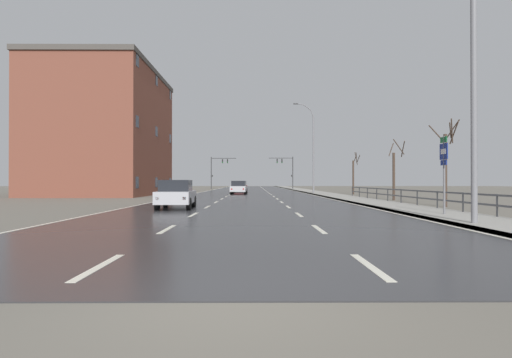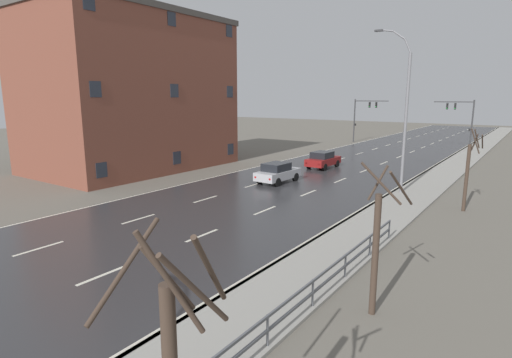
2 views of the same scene
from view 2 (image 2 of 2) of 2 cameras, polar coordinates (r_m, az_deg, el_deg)
ground_plane at (r=36.59m, az=10.16°, el=0.83°), size 160.00×160.00×0.12m
road_asphalt_strip at (r=47.60m, az=16.33°, el=3.04°), size 14.00×120.00×0.03m
sidewalk_right at (r=45.62m, az=26.38°, el=2.03°), size 3.00×120.00×0.12m
street_lamp_midground at (r=29.00m, az=20.02°, el=8.44°), size 2.53×0.24×10.99m
traffic_signal_right at (r=57.09m, az=27.03°, el=7.87°), size 4.70×0.36×6.25m
traffic_signal_left at (r=61.98m, az=14.70°, el=8.95°), size 4.97×0.36×6.30m
car_far_left at (r=31.57m, az=3.05°, el=0.93°), size 1.96×4.16×1.57m
car_distant at (r=38.64m, az=9.38°, el=2.71°), size 1.91×4.14×1.57m
brick_building at (r=39.70m, az=-17.08°, el=11.49°), size 11.41×17.56×13.87m
bare_tree_mid at (r=12.67m, az=16.59°, el=-9.14°), size 1.22×1.39×4.79m
bare_tree_far at (r=26.26m, az=27.62°, el=0.76°), size 0.76×1.24×4.86m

